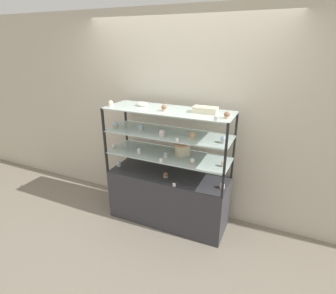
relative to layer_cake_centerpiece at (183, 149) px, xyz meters
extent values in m
plane|color=gray|center=(-0.16, -0.08, -1.01)|extent=(20.00, 20.00, 0.00)
cube|color=beige|center=(-0.16, 0.32, 0.29)|extent=(8.00, 0.05, 2.60)
cube|color=#333338|center=(-0.16, -0.08, -0.68)|extent=(1.49, 0.51, 0.67)
cube|color=black|center=(-0.89, 0.16, -0.21)|extent=(0.02, 0.02, 0.28)
cube|color=black|center=(0.58, 0.16, -0.21)|extent=(0.02, 0.02, 0.28)
cube|color=black|center=(-0.89, -0.32, -0.21)|extent=(0.02, 0.02, 0.28)
cube|color=black|center=(0.58, -0.32, -0.21)|extent=(0.02, 0.02, 0.28)
cube|color=#B2C6C1|center=(-0.16, -0.08, -0.08)|extent=(1.49, 0.51, 0.01)
cube|color=black|center=(-0.89, 0.16, 0.07)|extent=(0.02, 0.02, 0.28)
cube|color=black|center=(0.58, 0.16, 0.07)|extent=(0.02, 0.02, 0.28)
cube|color=black|center=(-0.89, -0.32, 0.07)|extent=(0.02, 0.02, 0.28)
cube|color=black|center=(0.58, -0.32, 0.07)|extent=(0.02, 0.02, 0.28)
cube|color=#B2C6C1|center=(-0.16, -0.08, 0.20)|extent=(1.49, 0.51, 0.01)
cube|color=black|center=(-0.89, 0.16, 0.34)|extent=(0.02, 0.02, 0.28)
cube|color=black|center=(0.58, 0.16, 0.34)|extent=(0.02, 0.02, 0.28)
cube|color=black|center=(-0.89, -0.32, 0.34)|extent=(0.02, 0.02, 0.28)
cube|color=black|center=(0.58, -0.32, 0.34)|extent=(0.02, 0.02, 0.28)
cube|color=#B2C6C1|center=(-0.16, -0.08, 0.47)|extent=(1.49, 0.51, 0.01)
cylinder|color=beige|center=(0.00, 0.00, -0.01)|extent=(0.19, 0.19, 0.12)
cylinder|color=#E5996B|center=(0.00, 0.00, 0.06)|extent=(0.19, 0.19, 0.02)
cube|color=beige|center=(0.27, -0.06, 0.51)|extent=(0.26, 0.12, 0.06)
cube|color=#F4EAB2|center=(0.27, -0.06, 0.54)|extent=(0.27, 0.13, 0.01)
cylinder|color=beige|center=(-0.85, -0.13, -0.34)|extent=(0.06, 0.06, 0.02)
sphere|color=silver|center=(-0.85, -0.13, -0.31)|extent=(0.06, 0.06, 0.06)
cylinder|color=#CCB28C|center=(-0.15, -0.15, -0.34)|extent=(0.06, 0.06, 0.02)
sphere|color=#8C5B42|center=(-0.15, -0.15, -0.31)|extent=(0.06, 0.06, 0.06)
cylinder|color=white|center=(0.53, -0.13, -0.34)|extent=(0.06, 0.06, 0.02)
sphere|color=silver|center=(0.53, -0.13, -0.31)|extent=(0.06, 0.06, 0.06)
cube|color=white|center=(0.03, -0.31, -0.33)|extent=(0.04, 0.00, 0.04)
cylinder|color=#CCB28C|center=(-0.86, -0.19, -0.06)|extent=(0.05, 0.05, 0.03)
sphere|color=white|center=(-0.86, -0.19, -0.03)|extent=(0.05, 0.05, 0.05)
cylinder|color=white|center=(-0.49, -0.19, -0.06)|extent=(0.05, 0.05, 0.03)
sphere|color=white|center=(-0.49, -0.19, -0.03)|extent=(0.05, 0.05, 0.05)
cylinder|color=white|center=(-0.15, -0.17, -0.06)|extent=(0.05, 0.05, 0.03)
sphere|color=silver|center=(-0.15, -0.17, -0.03)|extent=(0.05, 0.05, 0.05)
cylinder|color=#CCB28C|center=(0.19, -0.21, -0.06)|extent=(0.05, 0.05, 0.03)
sphere|color=white|center=(0.19, -0.21, -0.03)|extent=(0.05, 0.05, 0.05)
cylinder|color=beige|center=(0.53, -0.14, -0.06)|extent=(0.05, 0.05, 0.03)
sphere|color=#F4EAB2|center=(0.53, -0.14, -0.03)|extent=(0.05, 0.05, 0.05)
cube|color=white|center=(-0.14, -0.31, -0.05)|extent=(0.04, 0.00, 0.04)
cylinder|color=#CCB28C|center=(-0.83, -0.16, 0.22)|extent=(0.06, 0.06, 0.03)
sphere|color=silver|center=(-0.83, -0.16, 0.25)|extent=(0.06, 0.06, 0.06)
cylinder|color=beige|center=(-0.50, -0.12, 0.22)|extent=(0.06, 0.06, 0.03)
sphere|color=silver|center=(-0.50, -0.12, 0.25)|extent=(0.06, 0.06, 0.06)
cylinder|color=beige|center=(-0.17, -0.22, 0.22)|extent=(0.06, 0.06, 0.03)
sphere|color=silver|center=(-0.17, -0.22, 0.25)|extent=(0.06, 0.06, 0.06)
cylinder|color=#CCB28C|center=(0.17, -0.16, 0.22)|extent=(0.06, 0.06, 0.03)
sphere|color=#E5996B|center=(0.17, -0.16, 0.25)|extent=(0.06, 0.06, 0.06)
cylinder|color=beige|center=(0.51, -0.15, 0.22)|extent=(0.06, 0.06, 0.03)
sphere|color=silver|center=(0.51, -0.15, 0.25)|extent=(0.06, 0.06, 0.06)
cube|color=white|center=(0.06, -0.31, 0.23)|extent=(0.04, 0.00, 0.04)
cylinder|color=beige|center=(-0.84, -0.21, 0.49)|extent=(0.06, 0.06, 0.03)
sphere|color=#F4EAB2|center=(-0.84, -0.21, 0.52)|extent=(0.06, 0.06, 0.06)
cylinder|color=#CCB28C|center=(-0.17, -0.16, 0.49)|extent=(0.06, 0.06, 0.03)
sphere|color=#8C5B42|center=(-0.17, -0.16, 0.52)|extent=(0.06, 0.06, 0.06)
cylinder|color=#CCB28C|center=(0.53, -0.18, 0.49)|extent=(0.06, 0.06, 0.03)
sphere|color=#8C5B42|center=(0.53, -0.18, 0.52)|extent=(0.06, 0.06, 0.06)
cube|color=white|center=(0.45, -0.31, 0.50)|extent=(0.04, 0.00, 0.04)
torus|color=#EFE5CC|center=(-0.52, -0.03, 0.50)|extent=(0.13, 0.13, 0.04)
camera|label=1|loc=(1.04, -2.73, 1.18)|focal=28.00mm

